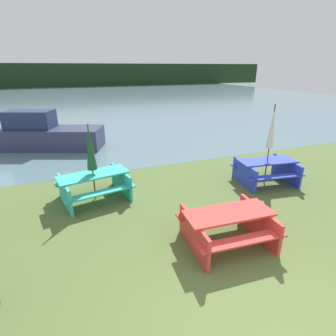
% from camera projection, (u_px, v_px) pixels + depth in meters
% --- Properties ---
extents(water, '(60.00, 50.00, 0.00)m').
position_uv_depth(water, '(84.00, 97.00, 31.10)').
color(water, slate).
rests_on(water, ground_plane).
extents(far_treeline, '(80.00, 1.60, 4.00)m').
position_uv_depth(far_treeline, '(74.00, 75.00, 47.79)').
color(far_treeline, '#193319').
rests_on(far_treeline, water).
extents(picnic_table_red, '(1.83, 1.49, 0.72)m').
position_uv_depth(picnic_table_red, '(228.00, 224.00, 5.24)').
color(picnic_table_red, red).
rests_on(picnic_table_red, ground_plane).
extents(picnic_table_blue, '(1.91, 1.60, 0.73)m').
position_uv_depth(picnic_table_blue, '(266.00, 169.00, 8.08)').
color(picnic_table_blue, blue).
rests_on(picnic_table_blue, ground_plane).
extents(picnic_table_teal, '(2.05, 1.70, 0.73)m').
position_uv_depth(picnic_table_teal, '(94.00, 184.00, 7.05)').
color(picnic_table_teal, '#33B7A8').
rests_on(picnic_table_teal, ground_plane).
extents(umbrella_darkgreen, '(0.27, 0.27, 2.07)m').
position_uv_depth(umbrella_darkgreen, '(90.00, 148.00, 6.69)').
color(umbrella_darkgreen, brown).
rests_on(umbrella_darkgreen, ground_plane).
extents(umbrella_white, '(0.21, 0.21, 2.42)m').
position_uv_depth(umbrella_white, '(272.00, 127.00, 7.61)').
color(umbrella_white, brown).
rests_on(umbrella_white, ground_plane).
extents(boat, '(4.64, 3.01, 1.65)m').
position_uv_depth(boat, '(47.00, 134.00, 11.51)').
color(boat, '#333856').
rests_on(boat, water).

